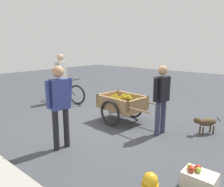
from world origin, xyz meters
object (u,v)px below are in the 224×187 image
Objects in this scene: cyclist_person at (61,74)px; plastic_bucket at (118,98)px; apple_crate at (199,179)px; dog at (206,122)px; bicycle at (65,93)px; fruit_cart at (122,105)px; vendor_person at (162,94)px; bystander_person at (60,100)px.

plastic_bucket is (-1.51, -1.22, -0.85)m from cyclist_person.
apple_crate reaches higher than plastic_bucket.
dog is at bearing 164.90° from plastic_bucket.
bicycle is at bearing 41.05° from plastic_bucket.
apple_crate is at bearing 149.74° from fruit_cart.
cyclist_person is 2.94× the size of dog.
fruit_cart is at bearing -5.36° from vendor_person.
fruit_cart is 3.03× the size of dog.
vendor_person is 3.46× the size of apple_crate.
bystander_person reaches higher than vendor_person.
bicycle is at bearing -39.03° from bystander_person.
fruit_cart reaches higher than plastic_bucket.
dog is (-0.77, -0.67, -0.63)m from vendor_person.
plastic_bucket is 0.64× the size of apple_crate.
dog is at bearing -163.66° from fruit_cart.
cyclist_person reaches higher than vendor_person.
fruit_cart is at bearing 16.34° from dog.
vendor_person is at bearing -120.91° from bystander_person.
dog is 3.20m from bystander_person.
plastic_bucket is (2.43, -1.53, -0.76)m from vendor_person.
bystander_person is (2.42, 0.51, 0.82)m from apple_crate.
cyclist_person is (2.79, -0.21, 0.56)m from fruit_cart.
bicycle is at bearing -5.08° from fruit_cart.
apple_crate is (-0.55, 2.00, -0.15)m from dog.
plastic_bucket is 3.71m from bystander_person.
bystander_person reaches higher than bicycle.
vendor_person is at bearing 175.44° from cyclist_person.
cyclist_person is 5.86× the size of plastic_bucket.
fruit_cart is 2.86m from cyclist_person.
vendor_person is 1.20m from dog.
bystander_person is at bearing 59.09° from vendor_person.
bicycle is 1.82m from plastic_bucket.
vendor_person is 2.70× the size of dog.
bystander_person is (1.10, 1.84, 0.04)m from vendor_person.
bystander_person is (1.87, 2.51, 0.68)m from dog.
cyclist_person reaches higher than apple_crate.
cyclist_person is at bearing -4.23° from fruit_cart.
vendor_person reaches higher than apple_crate.
cyclist_person reaches higher than dog.
apple_crate is at bearing 142.62° from plastic_bucket.
dog is at bearing -74.62° from apple_crate.
cyclist_person is 1.04× the size of bystander_person.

